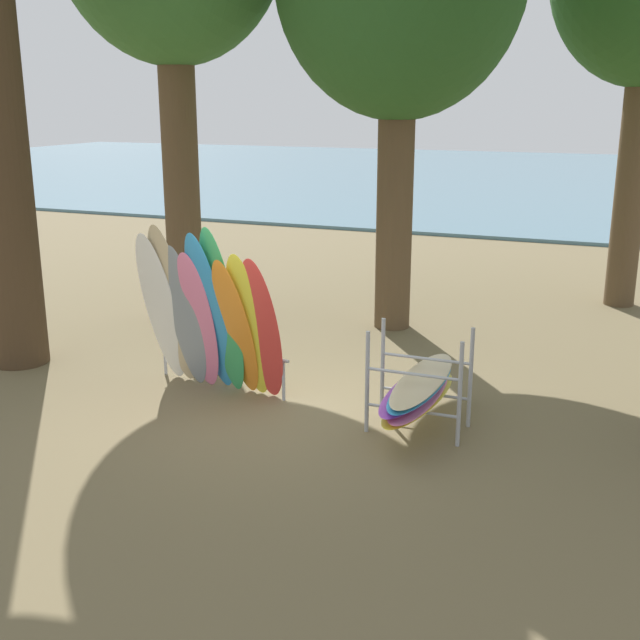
{
  "coord_description": "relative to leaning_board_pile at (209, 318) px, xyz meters",
  "views": [
    {
      "loc": [
        3.96,
        -8.51,
        3.86
      ],
      "look_at": [
        0.31,
        0.6,
        1.1
      ],
      "focal_mm": 44.58,
      "sensor_mm": 36.0,
      "label": 1
    }
  ],
  "objects": [
    {
      "name": "lake_water",
      "position": [
        1.15,
        31.44,
        -1.0
      ],
      "size": [
        80.0,
        36.0,
        0.1
      ],
      "primitive_type": "cube",
      "color": "slate",
      "rests_on": "ground"
    },
    {
      "name": "board_storage_rack",
      "position": [
        2.91,
        -0.14,
        -0.53
      ],
      "size": [
        1.15,
        2.13,
        1.25
      ],
      "color": "#9EA0A5",
      "rests_on": "ground"
    },
    {
      "name": "ground_plane",
      "position": [
        1.15,
        -0.3,
        -1.05
      ],
      "size": [
        80.0,
        80.0,
        0.0
      ],
      "primitive_type": "plane",
      "color": "brown"
    },
    {
      "name": "leaning_board_pile",
      "position": [
        0.0,
        0.0,
        0.0
      ],
      "size": [
        2.17,
        0.86,
        2.32
      ],
      "color": "white",
      "rests_on": "ground"
    }
  ]
}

